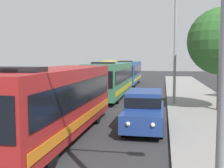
{
  "coord_description": "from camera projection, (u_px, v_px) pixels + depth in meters",
  "views": [
    {
      "loc": [
        3.3,
        1.9,
        3.48
      ],
      "look_at": [
        0.33,
        17.82,
        1.98
      ],
      "focal_mm": 44.53,
      "sensor_mm": 36.0,
      "label": 1
    }
  ],
  "objects": [
    {
      "name": "bus_lead",
      "position": [
        56.0,
        100.0,
        12.06
      ],
      "size": [
        2.58,
        10.74,
        3.21
      ],
      "color": "maroon",
      "rests_on": "ground_plane"
    },
    {
      "name": "bus_second_in_line",
      "position": [
        111.0,
        79.0,
        24.63
      ],
      "size": [
        2.58,
        10.66,
        3.21
      ],
      "color": "#33724C",
      "rests_on": "ground_plane"
    },
    {
      "name": "bus_middle",
      "position": [
        128.0,
        72.0,
        36.73
      ],
      "size": [
        2.58,
        10.63,
        3.21
      ],
      "color": "#284C8C",
      "rests_on": "ground_plane"
    },
    {
      "name": "white_suv",
      "position": [
        144.0,
        109.0,
        13.58
      ],
      "size": [
        1.86,
        4.67,
        1.9
      ],
      "color": "navy",
      "rests_on": "ground_plane"
    },
    {
      "name": "box_truck_oncoming",
      "position": [
        112.0,
        70.0,
        42.92
      ],
      "size": [
        2.35,
        7.4,
        3.15
      ],
      "color": "white",
      "rests_on": "ground_plane"
    },
    {
      "name": "streetlamp_mid",
      "position": [
        175.0,
        35.0,
        20.26
      ],
      "size": [
        5.77,
        0.28,
        8.21
      ],
      "color": "gray",
      "rests_on": "sidewalk"
    },
    {
      "name": "roadside_tree",
      "position": [
        221.0,
        41.0,
        17.57
      ],
      "size": [
        4.26,
        4.26,
        6.54
      ],
      "color": "#4C3823",
      "rests_on": "sidewalk"
    }
  ]
}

